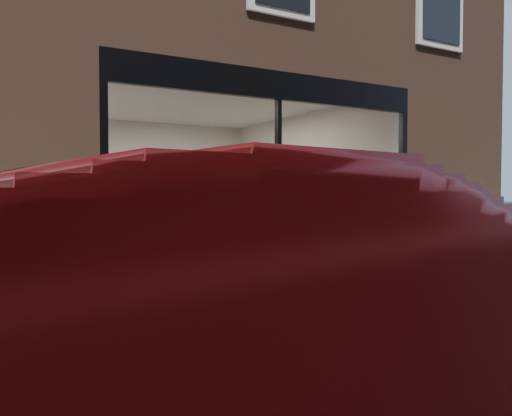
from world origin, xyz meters
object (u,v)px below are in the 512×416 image
person (212,228)px  cafe_chair_left (202,266)px  parked_car (270,347)px  cafe_table_left (139,241)px  cafe_table_right (303,232)px  banquette (264,275)px  cafe_chair_right (306,257)px

person → cafe_chair_left: person is taller
cafe_chair_left → parked_car: parked_car is taller
cafe_table_left → cafe_chair_left: cafe_table_left is taller
cafe_table_left → cafe_table_right: 3.04m
parked_car → cafe_table_left: bearing=-18.7°
cafe_table_right → parked_car: bearing=-125.9°
banquette → parked_car: bearing=-119.9°
cafe_table_right → cafe_chair_right: 0.67m
cafe_table_left → cafe_chair_left: (1.13, 0.25, -0.50)m
cafe_table_right → cafe_chair_right: bearing=48.4°
cafe_table_left → cafe_chair_left: 1.27m
cafe_table_left → cafe_table_right: (3.04, 0.00, 0.00)m
person → cafe_table_right: size_ratio=2.85×
parked_car → banquette: bearing=-38.2°
person → parked_car: size_ratio=0.39×
cafe_table_right → parked_car: parked_car is taller
banquette → person: 1.07m
cafe_table_left → parked_car: bearing=-100.4°
person → banquette: bearing=-177.2°
person → cafe_chair_left: (0.25, 1.01, -0.71)m
banquette → cafe_table_left: 1.98m
cafe_table_left → banquette: bearing=-32.5°
banquette → cafe_chair_right: banquette is taller
cafe_chair_right → cafe_table_left: bearing=13.0°
cafe_chair_right → parked_car: parked_car is taller
banquette → cafe_chair_right: 2.19m
parked_car → cafe_table_right: bearing=-44.2°
cafe_table_right → cafe_table_left: bearing=-180.0°
cafe_chair_right → parked_car: size_ratio=0.09×
parked_car → cafe_chair_right: bearing=-44.5°
cafe_table_left → cafe_table_right: cafe_table_right is taller
cafe_table_right → person: bearing=-160.6°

